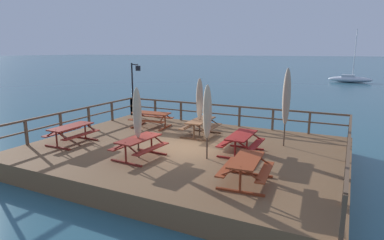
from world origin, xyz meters
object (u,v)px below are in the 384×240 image
(sailboat_distant, at_px, (350,79))
(lamp_post_hooked, at_px, (134,82))
(picnic_table_mid_left, at_px, (139,143))
(patio_umbrella_short_front, at_px, (137,114))
(patio_umbrella_tall_mid_left, at_px, (200,99))
(picnic_table_back_left, at_px, (201,124))
(picnic_table_front_left, at_px, (151,116))
(picnic_table_front_right, at_px, (246,166))
(patio_umbrella_tall_back_right, at_px, (287,97))
(picnic_table_back_right, at_px, (71,131))
(patio_umbrella_tall_front, at_px, (207,112))
(picnic_table_mid_right, at_px, (241,140))

(sailboat_distant, bearing_deg, lamp_post_hooked, -105.94)
(picnic_table_mid_left, relative_size, patio_umbrella_short_front, 0.74)
(patio_umbrella_tall_mid_left, bearing_deg, picnic_table_back_left, 12.53)
(picnic_table_front_left, bearing_deg, picnic_table_front_right, -36.51)
(picnic_table_mid_left, bearing_deg, patio_umbrella_tall_back_right, 41.37)
(patio_umbrella_tall_mid_left, bearing_deg, picnic_table_back_right, -140.45)
(picnic_table_mid_left, distance_m, sailboat_distant, 44.67)
(picnic_table_mid_left, relative_size, lamp_post_hooked, 0.60)
(picnic_table_back_left, xyz_separation_m, lamp_post_hooked, (-5.18, 2.00, 1.55))
(picnic_table_front_right, distance_m, sailboat_distant, 44.77)
(patio_umbrella_tall_mid_left, relative_size, patio_umbrella_tall_back_right, 0.83)
(picnic_table_back_right, bearing_deg, sailboat_distant, 76.94)
(patio_umbrella_tall_mid_left, distance_m, patio_umbrella_tall_front, 3.31)
(picnic_table_mid_right, bearing_deg, patio_umbrella_tall_mid_left, 146.23)
(lamp_post_hooked, bearing_deg, picnic_table_mid_left, -52.78)
(patio_umbrella_short_front, height_order, lamp_post_hooked, lamp_post_hooked)
(patio_umbrella_tall_back_right, bearing_deg, patio_umbrella_tall_front, -127.10)
(sailboat_distant, bearing_deg, picnic_table_mid_right, -94.40)
(picnic_table_mid_right, xyz_separation_m, patio_umbrella_tall_back_right, (1.27, 1.79, 1.49))
(picnic_table_mid_right, distance_m, patio_umbrella_short_front, 4.06)
(picnic_table_front_right, height_order, sailboat_distant, sailboat_distant)
(picnic_table_back_left, distance_m, picnic_table_mid_right, 3.07)
(patio_umbrella_short_front, relative_size, lamp_post_hooked, 0.82)
(picnic_table_mid_right, relative_size, patio_umbrella_short_front, 0.74)
(picnic_table_front_left, distance_m, lamp_post_hooked, 3.05)
(picnic_table_mid_left, distance_m, lamp_post_hooked, 7.58)
(picnic_table_front_left, bearing_deg, picnic_table_mid_left, -61.61)
(patio_umbrella_tall_back_right, height_order, sailboat_distant, sailboat_distant)
(picnic_table_mid_right, distance_m, picnic_table_front_left, 6.00)
(picnic_table_front_left, relative_size, picnic_table_back_right, 1.07)
(picnic_table_front_left, height_order, patio_umbrella_tall_back_right, patio_umbrella_tall_back_right)
(picnic_table_front_left, xyz_separation_m, sailboat_distant, (8.81, 39.83, -0.78))
(patio_umbrella_tall_mid_left, relative_size, patio_umbrella_tall_front, 0.98)
(picnic_table_front_left, distance_m, patio_umbrella_short_front, 5.06)
(picnic_table_mid_right, distance_m, picnic_table_mid_left, 3.88)
(lamp_post_hooked, height_order, sailboat_distant, sailboat_distant)
(picnic_table_front_left, xyz_separation_m, picnic_table_back_right, (-1.37, -4.07, -0.00))
(picnic_table_back_left, xyz_separation_m, patio_umbrella_tall_back_right, (3.80, 0.04, 1.49))
(picnic_table_mid_left, xyz_separation_m, lamp_post_hooked, (-4.49, 5.91, 1.56))
(picnic_table_mid_left, distance_m, picnic_table_front_left, 4.96)
(picnic_table_back_left, height_order, picnic_table_mid_right, same)
(sailboat_distant, bearing_deg, picnic_table_back_right, -103.06)
(picnic_table_back_right, bearing_deg, picnic_table_back_left, 39.27)
(picnic_table_back_right, distance_m, patio_umbrella_short_front, 3.87)
(patio_umbrella_tall_mid_left, bearing_deg, lamp_post_hooked, 158.55)
(picnic_table_front_left, height_order, lamp_post_hooked, lamp_post_hooked)
(picnic_table_back_right, height_order, patio_umbrella_tall_front, patio_umbrella_tall_front)
(lamp_post_hooked, bearing_deg, patio_umbrella_tall_back_right, -12.28)
(patio_umbrella_tall_front, xyz_separation_m, lamp_post_hooked, (-6.76, 4.88, 0.37))
(picnic_table_back_right, distance_m, lamp_post_hooked, 5.87)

